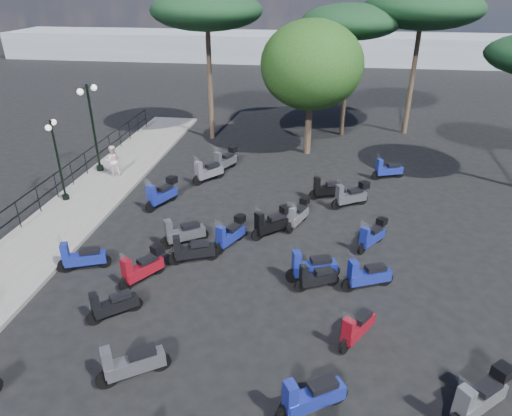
# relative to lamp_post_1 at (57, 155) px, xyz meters

# --- Properties ---
(ground) EXTENTS (120.00, 120.00, 0.00)m
(ground) POSITION_rel_lamp_post_1_xyz_m (7.37, -4.72, -2.17)
(ground) COLOR black
(ground) RESTS_ON ground
(sidewalk) EXTENTS (3.00, 30.00, 0.15)m
(sidewalk) POSITION_rel_lamp_post_1_xyz_m (0.87, -1.72, -2.10)
(sidewalk) COLOR slate
(sidewalk) RESTS_ON ground
(railing) EXTENTS (0.04, 26.04, 1.10)m
(railing) POSITION_rel_lamp_post_1_xyz_m (-0.43, -1.92, -1.27)
(railing) COLOR black
(railing) RESTS_ON sidewalk
(lamp_post_1) EXTENTS (0.47, 1.01, 3.54)m
(lamp_post_1) POSITION_rel_lamp_post_1_xyz_m (0.00, 0.00, 0.00)
(lamp_post_1) COLOR black
(lamp_post_1) RESTS_ON sidewalk
(lamp_post_2) EXTENTS (0.50, 1.24, 4.28)m
(lamp_post_2) POSITION_rel_lamp_post_1_xyz_m (-0.01, 3.39, 0.42)
(lamp_post_2) COLOR black
(lamp_post_2) RESTS_ON sidewalk
(pedestrian_far) EXTENTS (0.90, 0.81, 1.50)m
(pedestrian_far) POSITION_rel_lamp_post_1_xyz_m (0.95, 2.92, -1.27)
(pedestrian_far) COLOR silver
(pedestrian_far) RESTS_ON sidewalk
(scooter_2) EXTENTS (1.65, 0.84, 1.37)m
(scooter_2) POSITION_rel_lamp_post_1_xyz_m (3.23, -4.77, -1.69)
(scooter_2) COLOR black
(scooter_2) RESTS_ON ground
(scooter_3) EXTENTS (1.12, 1.55, 1.40)m
(scooter_3) POSITION_rel_lamp_post_1_xyz_m (5.45, -5.10, -1.64)
(scooter_3) COLOR black
(scooter_3) RESTS_ON ground
(scooter_4) EXTENTS (1.02, 1.73, 1.48)m
(scooter_4) POSITION_rel_lamp_post_1_xyz_m (4.28, 0.27, -1.61)
(scooter_4) COLOR black
(scooter_4) RESTS_ON ground
(scooter_5) EXTENTS (1.01, 1.68, 1.44)m
(scooter_5) POSITION_rel_lamp_post_1_xyz_m (6.15, 4.61, -1.63)
(scooter_5) COLOR black
(scooter_5) RESTS_ON ground
(scooter_7) EXTENTS (1.59, 1.10, 1.45)m
(scooter_7) POSITION_rel_lamp_post_1_xyz_m (6.63, -9.00, -1.67)
(scooter_7) COLOR black
(scooter_7) RESTS_ON ground
(scooter_8) EXTENTS (1.31, 1.11, 1.29)m
(scooter_8) POSITION_rel_lamp_post_1_xyz_m (5.24, -6.92, -1.72)
(scooter_8) COLOR black
(scooter_8) RESTS_ON ground
(scooter_9) EXTENTS (1.64, 0.86, 1.38)m
(scooter_9) POSITION_rel_lamp_post_1_xyz_m (6.72, -3.83, -1.69)
(scooter_9) COLOR black
(scooter_9) RESTS_ON ground
(scooter_10) EXTENTS (1.57, 1.12, 1.44)m
(scooter_10) POSITION_rel_lamp_post_1_xyz_m (6.09, -2.75, -1.67)
(scooter_10) COLOR black
(scooter_10) RESTS_ON ground
(scooter_11) EXTENTS (1.26, 1.50, 1.47)m
(scooter_11) POSITION_rel_lamp_post_1_xyz_m (5.61, 3.07, -1.66)
(scooter_11) COLOR black
(scooter_11) RESTS_ON ground
(scooter_14) EXTENTS (1.76, 0.83, 1.45)m
(scooter_14) POSITION_rel_lamp_post_1_xyz_m (10.79, -4.28, -1.67)
(scooter_14) COLOR black
(scooter_14) RESTS_ON ground
(scooter_15) EXTENTS (1.44, 1.33, 1.42)m
(scooter_15) POSITION_rel_lamp_post_1_xyz_m (9.20, -1.60, -1.63)
(scooter_15) COLOR black
(scooter_15) RESTS_ON ground
(scooter_16) EXTENTS (0.94, 1.56, 1.34)m
(scooter_16) POSITION_rel_lamp_post_1_xyz_m (7.80, -2.59, -1.66)
(scooter_16) COLOR black
(scooter_16) RESTS_ON ground
(scooter_18) EXTENTS (1.61, 1.09, 1.46)m
(scooter_18) POSITION_rel_lamp_post_1_xyz_m (10.93, -9.39, -1.67)
(scooter_18) COLOR black
(scooter_18) RESTS_ON ground
(scooter_19) EXTENTS (1.40, 0.81, 1.20)m
(scooter_19) POSITION_rel_lamp_post_1_xyz_m (10.93, -4.72, -1.75)
(scooter_19) COLOR black
(scooter_19) RESTS_ON ground
(scooter_20) EXTENTS (1.10, 1.39, 1.29)m
(scooter_20) POSITION_rel_lamp_post_1_xyz_m (12.86, -1.94, -1.68)
(scooter_20) COLOR black
(scooter_20) RESTS_ON ground
(scooter_21) EXTENTS (0.86, 1.58, 1.33)m
(scooter_21) POSITION_rel_lamp_post_1_xyz_m (10.12, -0.73, -1.67)
(scooter_21) COLOR black
(scooter_21) RESTS_ON ground
(scooter_22) EXTENTS (1.65, 0.75, 1.35)m
(scooter_22) POSITION_rel_lamp_post_1_xyz_m (11.25, 1.96, -1.70)
(scooter_22) COLOR black
(scooter_22) RESTS_ON ground
(scooter_24) EXTENTS (1.54, 1.34, 1.48)m
(scooter_24) POSITION_rel_lamp_post_1_xyz_m (14.58, -8.92, -1.61)
(scooter_24) COLOR black
(scooter_24) RESTS_ON ground
(scooter_25) EXTENTS (1.01, 1.43, 1.31)m
(scooter_25) POSITION_rel_lamp_post_1_xyz_m (12.06, -6.92, -1.72)
(scooter_25) COLOR black
(scooter_25) RESTS_ON ground
(scooter_26) EXTENTS (1.66, 0.89, 1.40)m
(scooter_26) POSITION_rel_lamp_post_1_xyz_m (12.49, -4.49, -1.68)
(scooter_26) COLOR black
(scooter_26) RESTS_ON ground
(scooter_27) EXTENTS (1.58, 1.07, 1.40)m
(scooter_27) POSITION_rel_lamp_post_1_xyz_m (12.24, 1.29, -1.64)
(scooter_27) COLOR black
(scooter_27) RESTS_ON ground
(scooter_28) EXTENTS (1.61, 0.81, 1.34)m
(scooter_28) POSITION_rel_lamp_post_1_xyz_m (14.15, 4.68, -1.71)
(scooter_28) COLOR black
(scooter_28) RESTS_ON ground
(broadleaf_tree) EXTENTS (5.34, 5.34, 7.04)m
(broadleaf_tree) POSITION_rel_lamp_post_1_xyz_m (10.14, 7.82, 2.59)
(broadleaf_tree) COLOR #38281E
(broadleaf_tree) RESTS_ON ground
(pine_0) EXTENTS (5.58, 5.58, 7.57)m
(pine_0) POSITION_rel_lamp_post_1_xyz_m (12.11, 11.51, 4.40)
(pine_0) COLOR #38281E
(pine_0) RESTS_ON ground
(pine_1) EXTENTS (6.68, 6.68, 8.44)m
(pine_1) POSITION_rel_lamp_post_1_xyz_m (16.08, 12.42, 5.08)
(pine_1) COLOR #38281E
(pine_1) RESTS_ON ground
(pine_2) EXTENTS (6.13, 6.13, 8.29)m
(pine_2) POSITION_rel_lamp_post_1_xyz_m (4.28, 9.70, 5.02)
(pine_2) COLOR #38281E
(pine_2) RESTS_ON ground
(distant_hills) EXTENTS (70.00, 8.00, 3.00)m
(distant_hills) POSITION_rel_lamp_post_1_xyz_m (7.37, 40.28, -0.67)
(distant_hills) COLOR gray
(distant_hills) RESTS_ON ground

